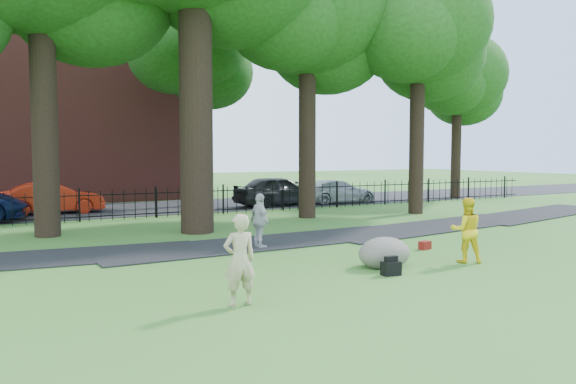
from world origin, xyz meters
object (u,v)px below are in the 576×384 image
woman (240,260)px  boulder (384,251)px  man (466,230)px  red_sedan (52,198)px

woman → boulder: size_ratio=1.24×
man → red_sedan: (-7.58, 16.60, -0.09)m
woman → man: woman is taller
boulder → red_sedan: (-5.49, 16.06, 0.32)m
man → red_sedan: man is taller
man → red_sedan: bearing=-35.2°
red_sedan → boulder: bearing=-162.6°
boulder → red_sedan: 16.97m
man → red_sedan: 18.25m
woman → man: 6.49m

